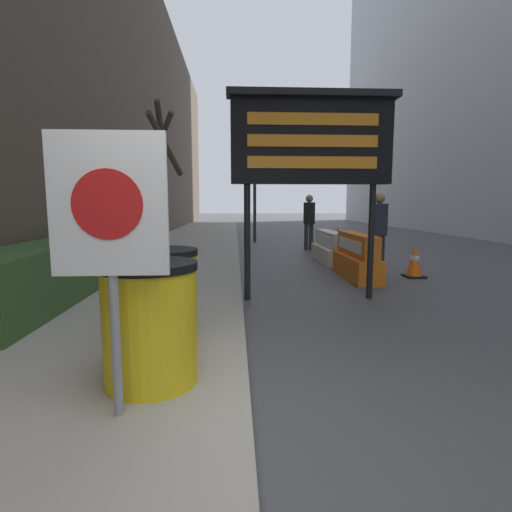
% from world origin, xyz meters
% --- Properties ---
extents(ground_plane, '(120.00, 120.00, 0.00)m').
position_xyz_m(ground_plane, '(0.00, 0.00, 0.00)').
color(ground_plane, '#474749').
extents(building_left_facade, '(0.40, 50.40, 10.92)m').
position_xyz_m(building_left_facade, '(-3.56, 9.80, 5.46)').
color(building_left_facade, brown).
rests_on(building_left_facade, ground_plane).
extents(hedge_strip, '(0.90, 7.28, 0.82)m').
position_xyz_m(hedge_strip, '(-2.76, 5.25, 0.55)').
color(hedge_strip, '#335628').
rests_on(hedge_strip, sidewalk_left).
extents(bare_tree, '(1.85, 2.32, 4.19)m').
position_xyz_m(bare_tree, '(-2.67, 9.73, 2.13)').
color(bare_tree, '#4C3D2D').
rests_on(bare_tree, sidewalk_left).
extents(barrel_drum_foreground, '(0.74, 0.74, 0.95)m').
position_xyz_m(barrel_drum_foreground, '(-0.76, 0.86, 0.61)').
color(barrel_drum_foreground, yellow).
rests_on(barrel_drum_foreground, sidewalk_left).
extents(barrel_drum_middle, '(0.74, 0.74, 0.95)m').
position_xyz_m(barrel_drum_middle, '(-0.84, 1.71, 0.61)').
color(barrel_drum_middle, yellow).
rests_on(barrel_drum_middle, sidewalk_left).
extents(warning_sign, '(0.72, 0.08, 1.82)m').
position_xyz_m(warning_sign, '(-0.88, 0.36, 1.41)').
color(warning_sign, gray).
rests_on(warning_sign, sidewalk_left).
extents(message_board, '(2.59, 0.36, 3.19)m').
position_xyz_m(message_board, '(1.08, 4.07, 2.46)').
color(message_board, black).
rests_on(message_board, ground_plane).
extents(jersey_barrier_orange_near, '(0.51, 1.92, 0.92)m').
position_xyz_m(jersey_barrier_orange_near, '(2.39, 5.82, 0.40)').
color(jersey_barrier_orange_near, orange).
rests_on(jersey_barrier_orange_near, ground_plane).
extents(jersey_barrier_white, '(0.59, 2.05, 0.80)m').
position_xyz_m(jersey_barrier_white, '(2.39, 8.16, 0.35)').
color(jersey_barrier_white, silver).
rests_on(jersey_barrier_white, ground_plane).
extents(traffic_cone_near, '(0.39, 0.39, 0.70)m').
position_xyz_m(traffic_cone_near, '(3.61, 5.84, 0.34)').
color(traffic_cone_near, black).
rests_on(traffic_cone_near, ground_plane).
extents(traffic_cone_mid, '(0.44, 0.44, 0.78)m').
position_xyz_m(traffic_cone_mid, '(3.29, 10.82, 0.38)').
color(traffic_cone_mid, black).
rests_on(traffic_cone_mid, ground_plane).
extents(traffic_light_near_curb, '(0.28, 0.44, 4.45)m').
position_xyz_m(traffic_light_near_curb, '(0.68, 13.57, 3.21)').
color(traffic_light_near_curb, '#2D2D30').
rests_on(traffic_light_near_curb, ground_plane).
extents(pedestrian_worker, '(0.34, 0.50, 1.76)m').
position_xyz_m(pedestrian_worker, '(2.98, 6.27, 1.04)').
color(pedestrian_worker, '#23283D').
rests_on(pedestrian_worker, ground_plane).
extents(pedestrian_passerby, '(0.31, 0.48, 1.80)m').
position_xyz_m(pedestrian_passerby, '(2.32, 10.80, 1.06)').
color(pedestrian_passerby, '#333338').
rests_on(pedestrian_passerby, ground_plane).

